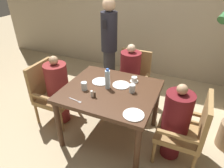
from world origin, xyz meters
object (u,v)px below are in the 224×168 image
object	(u,v)px
water_bottle	(107,79)
diner_in_far_chair	(130,77)
glass_tall_near	(132,88)
teacup_with_saucer	(134,79)
plate_main_left	(121,85)
standing_host	(109,44)
chair_right_side	(188,128)
chair_left_side	(51,91)
glass_tall_mid	(84,86)
diner_in_left_chair	(58,90)
plate_dessert_center	(134,115)
chair_far_side	(133,77)
plate_main_right	(101,82)
diner_in_right_chair	(175,122)

from	to	relation	value
water_bottle	diner_in_far_chair	bearing A→B (deg)	86.46
diner_in_far_chair	glass_tall_near	bearing A→B (deg)	-69.36
diner_in_far_chair	teacup_with_saucer	bearing A→B (deg)	-65.11
plate_main_left	teacup_with_saucer	world-z (taller)	teacup_with_saucer
standing_host	glass_tall_near	size ratio (longest dim) A/B	16.10
plate_main_left	teacup_with_saucer	size ratio (longest dim) A/B	2.01
chair_right_side	diner_in_far_chair	bearing A→B (deg)	142.09
chair_left_side	water_bottle	world-z (taller)	water_bottle
standing_host	chair_left_side	bearing A→B (deg)	-110.41
chair_right_side	glass_tall_mid	xyz separation A→B (m)	(-1.28, -0.14, 0.34)
water_bottle	standing_host	bearing A→B (deg)	113.55
glass_tall_near	water_bottle	bearing A→B (deg)	-173.83
diner_in_far_chair	glass_tall_mid	world-z (taller)	diner_in_far_chair
diner_in_left_chair	water_bottle	size ratio (longest dim) A/B	3.99
standing_host	plate_dessert_center	size ratio (longest dim) A/B	7.49
chair_right_side	teacup_with_saucer	bearing A→B (deg)	158.00
chair_right_side	plate_dessert_center	bearing A→B (deg)	-146.66
chair_far_side	water_bottle	xyz separation A→B (m)	(-0.05, -0.90, 0.41)
diner_in_far_chair	standing_host	world-z (taller)	standing_host
chair_far_side	plate_main_left	distance (m)	0.83
glass_tall_near	plate_main_left	bearing A→B (deg)	153.11
plate_main_right	glass_tall_mid	distance (m)	0.28
glass_tall_near	teacup_with_saucer	bearing A→B (deg)	102.69
diner_in_left_chair	chair_far_side	world-z (taller)	diner_in_left_chair
diner_in_left_chair	glass_tall_mid	size ratio (longest dim) A/B	10.33
diner_in_left_chair	water_bottle	world-z (taller)	diner_in_left_chair
diner_in_far_chair	plate_dessert_center	distance (m)	1.23
chair_right_side	teacup_with_saucer	size ratio (longest dim) A/B	8.27
teacup_with_saucer	glass_tall_mid	xyz separation A→B (m)	(-0.51, -0.45, 0.02)
chair_far_side	glass_tall_near	world-z (taller)	chair_far_side
chair_left_side	chair_far_side	xyz separation A→B (m)	(0.99, 0.92, 0.00)
diner_in_far_chair	plate_dessert_center	xyz separation A→B (m)	(0.43, -1.14, 0.21)
diner_in_left_chair	plate_dessert_center	bearing A→B (deg)	-16.10
chair_right_side	diner_in_right_chair	bearing A→B (deg)	180.00
teacup_with_saucer	chair_far_side	bearing A→B (deg)	109.32
plate_main_right	glass_tall_near	world-z (taller)	glass_tall_near
chair_left_side	glass_tall_mid	bearing A→B (deg)	-11.31
plate_main_right	glass_tall_near	bearing A→B (deg)	-7.73
chair_right_side	glass_tall_near	distance (m)	0.80
chair_left_side	plate_main_right	size ratio (longest dim) A/B	4.11
diner_in_left_chair	plate_main_right	world-z (taller)	diner_in_left_chair
diner_in_right_chair	water_bottle	size ratio (longest dim) A/B	3.85
standing_host	plate_main_left	distance (m)	1.22
diner_in_left_chair	chair_right_side	distance (m)	1.83
chair_far_side	plate_main_left	size ratio (longest dim) A/B	4.11
chair_far_side	water_bottle	size ratio (longest dim) A/B	3.41
chair_far_side	diner_in_far_chair	size ratio (longest dim) A/B	0.83
chair_far_side	diner_in_far_chair	distance (m)	0.17
teacup_with_saucer	chair_right_side	bearing A→B (deg)	-22.00
water_bottle	glass_tall_near	distance (m)	0.33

